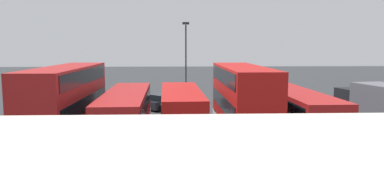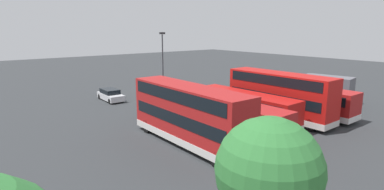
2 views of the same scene
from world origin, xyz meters
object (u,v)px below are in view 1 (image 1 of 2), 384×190
object	(u,v)px
bus_single_deck_near_end	(294,111)
bus_single_deck_fourth	(126,113)
bus_double_decker_fifth	(67,100)
lamp_post_tall	(186,56)
bus_single_deck_third	(181,110)
car_hatchback_silver	(129,92)
car_small_green	(165,102)
bus_double_decker_second	(242,99)
box_truck_blue	(382,106)

from	to	relation	value
bus_single_deck_near_end	bus_single_deck_fourth	world-z (taller)	same
bus_double_decker_fifth	lamp_post_tall	distance (m)	17.58
bus_single_deck_third	car_hatchback_silver	distance (m)	17.88
car_hatchback_silver	car_small_green	distance (m)	8.23
bus_double_decker_second	box_truck_blue	world-z (taller)	bus_double_decker_second
bus_single_deck_near_end	box_truck_blue	distance (m)	6.77
car_small_green	bus_double_decker_second	bearing A→B (deg)	115.99
bus_single_deck_near_end	car_hatchback_silver	bearing A→B (deg)	-53.77
bus_double_decker_second	lamp_post_tall	xyz separation A→B (m)	(3.23, -15.54, 2.37)
box_truck_blue	bus_single_deck_near_end	bearing A→B (deg)	11.14
bus_double_decker_fifth	bus_single_deck_third	bearing A→B (deg)	-173.27
bus_single_deck_fourth	box_truck_blue	bearing A→B (deg)	-174.82
bus_single_deck_near_end	car_hatchback_silver	size ratio (longest dim) A/B	2.64
bus_double_decker_second	bus_double_decker_fifth	size ratio (longest dim) A/B	0.94
bus_single_deck_third	lamp_post_tall	size ratio (longest dim) A/B	1.29
bus_single_deck_near_end	car_small_green	world-z (taller)	bus_single_deck_near_end
lamp_post_tall	bus_double_decker_fifth	bearing A→B (deg)	62.89
box_truck_blue	bus_single_deck_third	bearing A→B (deg)	2.47
car_hatchback_silver	bus_single_deck_near_end	bearing A→B (deg)	126.23
bus_double_decker_second	bus_single_deck_near_end	bearing A→B (deg)	-176.79
bus_single_deck_third	car_hatchback_silver	world-z (taller)	bus_single_deck_third
bus_double_decker_fifth	bus_single_deck_near_end	bearing A→B (deg)	-179.40
car_small_green	lamp_post_tall	distance (m)	6.61
lamp_post_tall	bus_single_deck_near_end	bearing A→B (deg)	113.62
car_hatchback_silver	bus_single_deck_third	bearing A→B (deg)	108.13
bus_single_deck_third	lamp_post_tall	bearing A→B (deg)	-92.67
bus_single_deck_third	lamp_post_tall	xyz separation A→B (m)	(-0.68, -14.65, 3.20)
bus_double_decker_second	bus_double_decker_fifth	distance (m)	11.16
bus_single_deck_near_end	car_hatchback_silver	xyz separation A→B (m)	(12.95, -17.67, -0.92)
bus_double_decker_second	bus_single_deck_fourth	world-z (taller)	bus_double_decker_second
car_hatchback_silver	bus_double_decker_fifth	bearing A→B (deg)	84.56
bus_single_deck_fourth	bus_double_decker_fifth	world-z (taller)	bus_double_decker_fifth
bus_double_decker_second	bus_single_deck_fourth	distance (m)	7.47
box_truck_blue	car_hatchback_silver	size ratio (longest dim) A/B	1.73
bus_single_deck_near_end	lamp_post_tall	world-z (taller)	lamp_post_tall
car_hatchback_silver	lamp_post_tall	xyz separation A→B (m)	(-6.24, 2.32, 4.12)
bus_single_deck_fourth	car_hatchback_silver	world-z (taller)	bus_single_deck_fourth
bus_double_decker_second	bus_single_deck_fourth	bearing A→B (deg)	0.67
bus_double_decker_fifth	lamp_post_tall	bearing A→B (deg)	-117.11
bus_single_deck_near_end	bus_double_decker_fifth	bearing A→B (deg)	0.60
bus_double_decker_second	box_truck_blue	distance (m)	10.26
bus_single_deck_third	box_truck_blue	distance (m)	14.04
bus_single_deck_near_end	bus_double_decker_second	distance (m)	3.59
bus_single_deck_fourth	car_hatchback_silver	xyz separation A→B (m)	(2.04, -17.95, -0.92)
bus_double_decker_fifth	box_truck_blue	world-z (taller)	bus_double_decker_fifth
car_small_green	box_truck_blue	bearing A→B (deg)	148.87
bus_single_deck_near_end	bus_double_decker_fifth	world-z (taller)	bus_double_decker_fifth
bus_single_deck_fourth	car_small_green	distance (m)	11.13
bus_single_deck_near_end	lamp_post_tall	distance (m)	17.05
bus_double_decker_fifth	box_truck_blue	bearing A→B (deg)	-176.07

